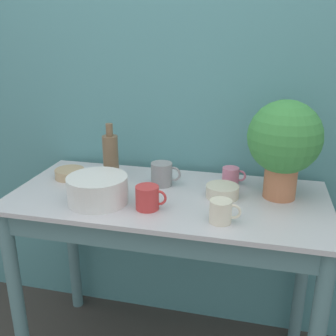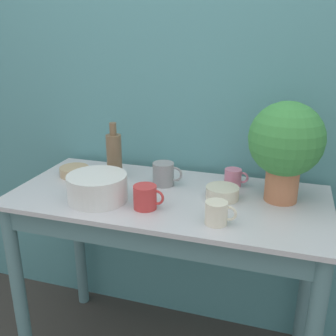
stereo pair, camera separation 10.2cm
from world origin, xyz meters
The scene contains 11 objects.
wall_back centered at (0.00, 0.68, 1.20)m, with size 6.00×0.05×2.40m.
counter_table centered at (0.00, 0.29, 0.69)m, with size 1.32×0.63×0.88m.
potted_plant centered at (0.45, 0.40, 1.12)m, with size 0.29×0.29×0.41m.
bowl_wash_large centered at (-0.26, 0.18, 0.94)m, with size 0.24×0.24×0.11m.
bottle_tall centered at (-0.30, 0.44, 0.99)m, with size 0.07×0.07×0.26m.
mug_pink centered at (0.25, 0.50, 0.92)m, with size 0.11×0.08×0.08m.
mug_grey centered at (-0.05, 0.41, 0.93)m, with size 0.13×0.09×0.10m.
mug_red centered at (-0.04, 0.16, 0.93)m, with size 0.13×0.09×0.09m.
mug_cream centered at (0.24, 0.12, 0.92)m, with size 0.12×0.08×0.08m.
bowl_small_tan centered at (-0.49, 0.40, 0.90)m, with size 0.14×0.14×0.04m.
bowl_small_cream centered at (0.22, 0.35, 0.91)m, with size 0.14×0.14×0.05m.
Camera 1 is at (0.36, -1.17, 1.55)m, focal length 42.00 mm.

